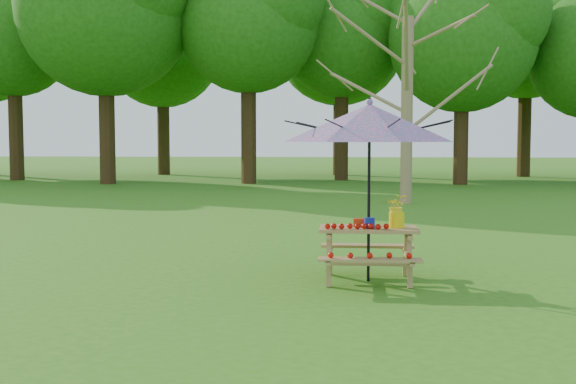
{
  "coord_description": "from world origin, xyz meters",
  "views": [
    {
      "loc": [
        4.57,
        -6.47,
        1.77
      ],
      "look_at": [
        3.85,
        2.37,
        1.1
      ],
      "focal_mm": 45.0,
      "sensor_mm": 36.0,
      "label": 1
    }
  ],
  "objects": [
    {
      "name": "picnic_table",
      "position": [
        4.84,
        2.37,
        0.33
      ],
      "size": [
        1.2,
        1.32,
        0.67
      ],
      "color": "#AC824E",
      "rests_on": "ground"
    },
    {
      "name": "patio_umbrella",
      "position": [
        4.84,
        2.37,
        1.95
      ],
      "size": [
        2.64,
        2.64,
        2.25
      ],
      "color": "black",
      "rests_on": "ground"
    },
    {
      "name": "produce_bins",
      "position": [
        4.8,
        2.41,
        0.72
      ],
      "size": [
        0.26,
        0.44,
        0.13
      ],
      "color": "red",
      "rests_on": "picnic_table"
    },
    {
      "name": "tomatoes_row",
      "position": [
        4.69,
        2.19,
        0.71
      ],
      "size": [
        0.77,
        0.13,
        0.07
      ],
      "primitive_type": null,
      "color": "red",
      "rests_on": "picnic_table"
    },
    {
      "name": "flower_bucket",
      "position": [
        5.19,
        2.39,
        0.89
      ],
      "size": [
        0.27,
        0.23,
        0.41
      ],
      "color": "yellow",
      "rests_on": "picnic_table"
    }
  ]
}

